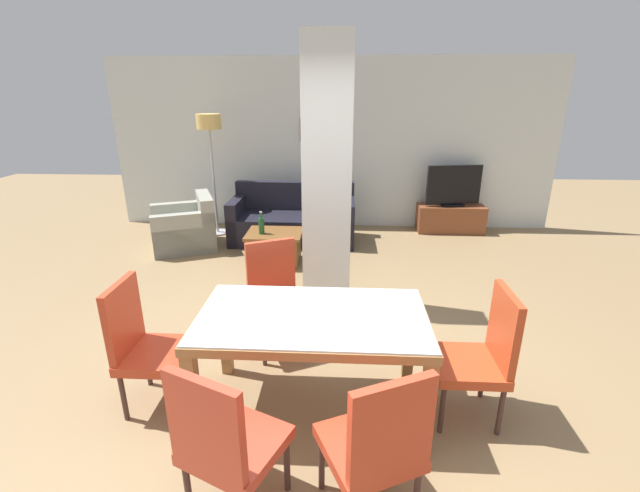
% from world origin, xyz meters
% --- Properties ---
extents(ground_plane, '(18.00, 18.00, 0.00)m').
position_xyz_m(ground_plane, '(0.00, 0.00, 0.00)').
color(ground_plane, olive).
extents(back_wall, '(7.20, 0.09, 2.70)m').
position_xyz_m(back_wall, '(-0.00, 4.59, 1.35)').
color(back_wall, silver).
rests_on(back_wall, ground_plane).
extents(divider_pillar, '(0.49, 0.29, 2.70)m').
position_xyz_m(divider_pillar, '(0.03, 1.70, 1.35)').
color(divider_pillar, silver).
rests_on(divider_pillar, ground_plane).
extents(dining_table, '(1.55, 0.87, 0.76)m').
position_xyz_m(dining_table, '(0.00, 0.00, 0.60)').
color(dining_table, '#A27542').
rests_on(dining_table, ground_plane).
extents(dining_chair_near_left, '(0.61, 0.61, 0.96)m').
position_xyz_m(dining_chair_near_left, '(-0.38, -0.86, 0.51)').
color(dining_chair_near_left, '#C13E28').
rests_on(dining_chair_near_left, ground_plane).
extents(dining_chair_head_right, '(0.46, 0.46, 0.96)m').
position_xyz_m(dining_chair_head_right, '(1.15, 0.00, 0.51)').
color(dining_chair_head_right, '#BC401F').
rests_on(dining_chair_head_right, ground_plane).
extents(dining_chair_near_right, '(0.61, 0.61, 0.96)m').
position_xyz_m(dining_chair_near_right, '(0.38, -0.84, 0.51)').
color(dining_chair_near_right, red).
rests_on(dining_chair_near_right, ground_plane).
extents(dining_chair_head_left, '(0.46, 0.46, 0.96)m').
position_xyz_m(dining_chair_head_left, '(-1.19, 0.00, 0.51)').
color(dining_chair_head_left, '#C03C22').
rests_on(dining_chair_head_left, ground_plane).
extents(dining_chair_far_left, '(0.61, 0.61, 0.96)m').
position_xyz_m(dining_chair_far_left, '(-0.38, 0.82, 0.51)').
color(dining_chair_far_left, '#BB3F26').
rests_on(dining_chair_far_left, ground_plane).
extents(sofa, '(1.86, 0.89, 0.85)m').
position_xyz_m(sofa, '(-0.57, 3.75, 0.29)').
color(sofa, black).
rests_on(sofa, ground_plane).
extents(armchair, '(1.11, 1.09, 0.77)m').
position_xyz_m(armchair, '(-2.09, 3.32, 0.27)').
color(armchair, gray).
rests_on(armchair, ground_plane).
extents(coffee_table, '(0.73, 0.59, 0.42)m').
position_xyz_m(coffee_table, '(-0.71, 2.80, 0.22)').
color(coffee_table, brown).
rests_on(coffee_table, ground_plane).
extents(bottle, '(0.08, 0.08, 0.30)m').
position_xyz_m(bottle, '(-0.86, 2.74, 0.54)').
color(bottle, '#194C23').
rests_on(bottle, coffee_table).
extents(tv_stand, '(1.06, 0.40, 0.44)m').
position_xyz_m(tv_stand, '(1.95, 4.31, 0.22)').
color(tv_stand, brown).
rests_on(tv_stand, ground_plane).
extents(tv_screen, '(0.88, 0.26, 0.65)m').
position_xyz_m(tv_screen, '(1.95, 4.31, 0.75)').
color(tv_screen, black).
rests_on(tv_screen, tv_stand).
extents(floor_lamp, '(0.37, 0.37, 1.86)m').
position_xyz_m(floor_lamp, '(-1.84, 4.01, 1.58)').
color(floor_lamp, '#B7B7BC').
rests_on(floor_lamp, ground_plane).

